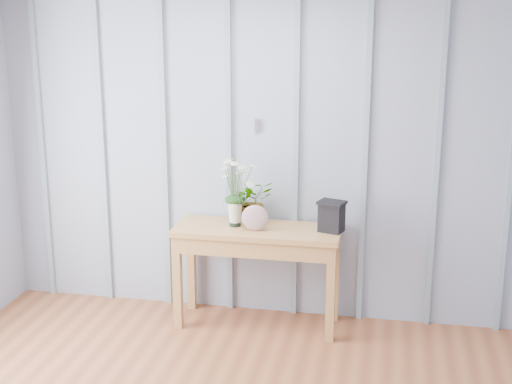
% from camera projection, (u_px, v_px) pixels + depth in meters
% --- Properties ---
extents(room_shell, '(4.00, 4.50, 2.50)m').
position_uv_depth(room_shell, '(217.00, 67.00, 3.79)').
color(room_shell, '#8F99B0').
rests_on(room_shell, ground).
extents(sideboard, '(1.20, 0.45, 0.75)m').
position_uv_depth(sideboard, '(257.00, 243.00, 5.16)').
color(sideboard, '#A77841').
rests_on(sideboard, ground).
extents(daisy_vase, '(0.36, 0.27, 0.51)m').
position_uv_depth(daisy_vase, '(235.00, 184.00, 5.09)').
color(daisy_vase, black).
rests_on(daisy_vase, sideboard).
extents(spider_plant, '(0.37, 0.36, 0.31)m').
position_uv_depth(spider_plant, '(253.00, 201.00, 5.23)').
color(spider_plant, '#113411').
rests_on(spider_plant, sideboard).
extents(felt_disc_vessel, '(0.19, 0.07, 0.19)m').
position_uv_depth(felt_disc_vessel, '(255.00, 218.00, 5.03)').
color(felt_disc_vessel, '#7C415C').
rests_on(felt_disc_vessel, sideboard).
extents(carved_box, '(0.22, 0.19, 0.22)m').
position_uv_depth(carved_box, '(332.00, 216.00, 5.02)').
color(carved_box, black).
rests_on(carved_box, sideboard).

